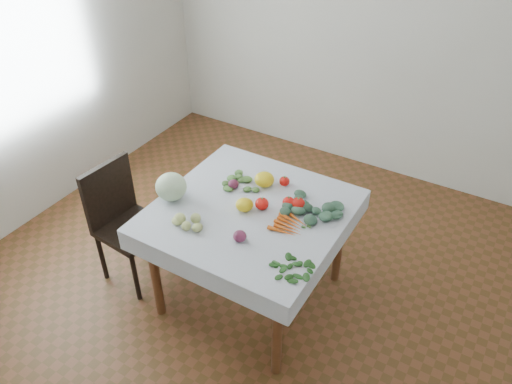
# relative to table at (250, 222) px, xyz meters

# --- Properties ---
(ground) EXTENTS (4.00, 4.00, 0.00)m
(ground) POSITION_rel_table_xyz_m (0.00, 0.00, -0.65)
(ground) COLOR brown
(back_wall) EXTENTS (4.00, 0.04, 2.70)m
(back_wall) POSITION_rel_table_xyz_m (0.00, 2.00, 0.70)
(back_wall) COLOR silver
(back_wall) RESTS_ON ground
(left_wall) EXTENTS (0.04, 4.00, 2.70)m
(left_wall) POSITION_rel_table_xyz_m (-2.00, 0.00, 0.70)
(left_wall) COLOR silver
(left_wall) RESTS_ON ground
(table) EXTENTS (1.00, 1.00, 0.75)m
(table) POSITION_rel_table_xyz_m (0.00, 0.00, 0.00)
(table) COLOR brown
(table) RESTS_ON ground
(tablecloth) EXTENTS (1.12, 1.12, 0.01)m
(tablecloth) POSITION_rel_table_xyz_m (0.00, 0.00, 0.10)
(tablecloth) COLOR white
(tablecloth) RESTS_ON table
(chair) EXTENTS (0.43, 0.43, 0.88)m
(chair) POSITION_rel_table_xyz_m (-0.88, -0.23, -0.15)
(chair) COLOR black
(chair) RESTS_ON ground
(cabbage) EXTENTS (0.22, 0.22, 0.17)m
(cabbage) POSITION_rel_table_xyz_m (-0.48, -0.15, 0.19)
(cabbage) COLOR beige
(cabbage) RESTS_ON tablecloth
(tomato_a) EXTENTS (0.09, 0.09, 0.06)m
(tomato_a) POSITION_rel_table_xyz_m (0.06, 0.33, 0.13)
(tomato_a) COLOR red
(tomato_a) RESTS_ON tablecloth
(tomato_b) EXTENTS (0.10, 0.10, 0.07)m
(tomato_b) POSITION_rel_table_xyz_m (0.24, 0.16, 0.14)
(tomato_b) COLOR red
(tomato_b) RESTS_ON tablecloth
(tomato_c) EXTENTS (0.10, 0.10, 0.07)m
(tomato_c) POSITION_rel_table_xyz_m (0.19, 0.14, 0.14)
(tomato_c) COLOR red
(tomato_c) RESTS_ON tablecloth
(tomato_d) EXTENTS (0.10, 0.10, 0.07)m
(tomato_d) POSITION_rel_table_xyz_m (0.06, 0.04, 0.14)
(tomato_d) COLOR red
(tomato_d) RESTS_ON tablecloth
(heirloom_back) EXTENTS (0.16, 0.16, 0.09)m
(heirloom_back) POSITION_rel_table_xyz_m (-0.05, 0.26, 0.15)
(heirloom_back) COLOR yellow
(heirloom_back) RESTS_ON tablecloth
(heirloom_front) EXTENTS (0.12, 0.12, 0.08)m
(heirloom_front) POSITION_rel_table_xyz_m (-0.03, -0.02, 0.14)
(heirloom_front) COLOR yellow
(heirloom_front) RESTS_ON tablecloth
(onion_a) EXTENTS (0.09, 0.09, 0.06)m
(onion_a) POSITION_rel_table_xyz_m (-0.21, 0.14, 0.13)
(onion_a) COLOR #561830
(onion_a) RESTS_ON tablecloth
(onion_b) EXTENTS (0.08, 0.08, 0.07)m
(onion_b) POSITION_rel_table_xyz_m (0.10, -0.27, 0.13)
(onion_b) COLOR #561830
(onion_b) RESTS_ON tablecloth
(tomatillo_cluster) EXTENTS (0.17, 0.12, 0.05)m
(tomatillo_cluster) POSITION_rel_table_xyz_m (-0.23, -0.31, 0.13)
(tomatillo_cluster) COLOR #D1DB7E
(tomatillo_cluster) RESTS_ON tablecloth
(carrot_bunch) EXTENTS (0.18, 0.21, 0.03)m
(carrot_bunch) POSITION_rel_table_xyz_m (0.28, -0.02, 0.12)
(carrot_bunch) COLOR orange
(carrot_bunch) RESTS_ON tablecloth
(kale_bunch) EXTENTS (0.33, 0.29, 0.04)m
(kale_bunch) POSITION_rel_table_xyz_m (0.34, 0.16, 0.12)
(kale_bunch) COLOR #365942
(kale_bunch) RESTS_ON tablecloth
(basil_bunch) EXTENTS (0.25, 0.18, 0.01)m
(basil_bunch) POSITION_rel_table_xyz_m (0.45, -0.33, 0.11)
(basil_bunch) COLOR #235219
(basil_bunch) RESTS_ON tablecloth
(dill_bunch) EXTENTS (0.26, 0.22, 0.03)m
(dill_bunch) POSITION_rel_table_xyz_m (-0.19, 0.18, 0.12)
(dill_bunch) COLOR #4A7535
(dill_bunch) RESTS_ON tablecloth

